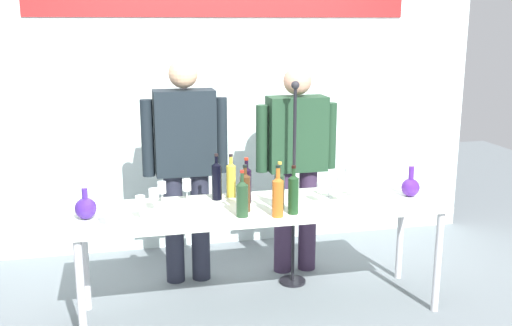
% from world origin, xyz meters
% --- Properties ---
extents(ground_plane, '(10.00, 10.00, 0.00)m').
position_xyz_m(ground_plane, '(0.00, 0.00, 0.00)').
color(ground_plane, slate).
extents(back_wall, '(4.52, 0.11, 3.00)m').
position_xyz_m(back_wall, '(0.00, 1.39, 1.50)').
color(back_wall, silver).
rests_on(back_wall, ground).
extents(display_table, '(2.45, 0.66, 0.76)m').
position_xyz_m(display_table, '(0.00, 0.00, 0.70)').
color(display_table, white).
rests_on(display_table, ground).
extents(decanter_blue_left, '(0.13, 0.13, 0.20)m').
position_xyz_m(decanter_blue_left, '(-1.12, -0.03, 0.83)').
color(decanter_blue_left, '#432391').
rests_on(decanter_blue_left, display_table).
extents(decanter_blue_right, '(0.13, 0.13, 0.21)m').
position_xyz_m(decanter_blue_right, '(1.06, -0.03, 0.83)').
color(decanter_blue_right, '#4F228E').
rests_on(decanter_blue_right, display_table).
extents(presenter_left, '(0.63, 0.22, 1.69)m').
position_xyz_m(presenter_left, '(-0.43, 0.62, 0.97)').
color(presenter_left, '#242635').
rests_on(presenter_left, ground).
extents(presenter_right, '(0.64, 0.22, 1.62)m').
position_xyz_m(presenter_right, '(0.43, 0.62, 0.93)').
color(presenter_right, '#372640').
rests_on(presenter_right, ground).
extents(wine_bottle_0, '(0.07, 0.07, 0.30)m').
position_xyz_m(wine_bottle_0, '(-0.16, 0.24, 0.89)').
color(wine_bottle_0, gold).
rests_on(wine_bottle_0, display_table).
extents(wine_bottle_1, '(0.07, 0.07, 0.32)m').
position_xyz_m(wine_bottle_1, '(-0.26, 0.19, 0.90)').
color(wine_bottle_1, black).
rests_on(wine_bottle_1, display_table).
extents(wine_bottle_2, '(0.07, 0.07, 0.31)m').
position_xyz_m(wine_bottle_2, '(-0.13, -0.10, 0.89)').
color(wine_bottle_2, '#472B15').
rests_on(wine_bottle_2, display_table).
extents(wine_bottle_3, '(0.06, 0.06, 0.31)m').
position_xyz_m(wine_bottle_3, '(0.10, -0.10, 0.89)').
color(wine_bottle_3, '#223A25').
rests_on(wine_bottle_3, display_table).
extents(wine_bottle_4, '(0.07, 0.07, 0.31)m').
position_xyz_m(wine_bottle_4, '(0.16, -0.22, 0.89)').
color(wine_bottle_4, '#193B1D').
rests_on(wine_bottle_4, display_table).
extents(wine_bottle_5, '(0.07, 0.07, 0.31)m').
position_xyz_m(wine_bottle_5, '(-0.08, 0.08, 0.89)').
color(wine_bottle_5, black).
rests_on(wine_bottle_5, display_table).
extents(wine_bottle_6, '(0.08, 0.08, 0.30)m').
position_xyz_m(wine_bottle_6, '(-0.17, -0.21, 0.88)').
color(wine_bottle_6, '#203D23').
rests_on(wine_bottle_6, display_table).
extents(wine_bottle_7, '(0.07, 0.07, 0.33)m').
position_xyz_m(wine_bottle_7, '(0.04, -0.26, 0.89)').
color(wine_bottle_7, '#C8621F').
rests_on(wine_bottle_7, display_table).
extents(wine_glass_left_0, '(0.06, 0.06, 0.15)m').
position_xyz_m(wine_glass_left_0, '(-0.79, -0.13, 0.87)').
color(wine_glass_left_0, white).
rests_on(wine_glass_left_0, display_table).
extents(wine_glass_left_1, '(0.06, 0.06, 0.15)m').
position_xyz_m(wine_glass_left_1, '(-0.99, -0.22, 0.86)').
color(wine_glass_left_1, white).
rests_on(wine_glass_left_1, display_table).
extents(wine_glass_left_2, '(0.07, 0.07, 0.15)m').
position_xyz_m(wine_glass_left_2, '(-0.70, 0.03, 0.87)').
color(wine_glass_left_2, white).
rests_on(wine_glass_left_2, display_table).
extents(wine_glass_left_3, '(0.06, 0.06, 0.15)m').
position_xyz_m(wine_glass_left_3, '(-0.63, 0.20, 0.86)').
color(wine_glass_left_3, white).
rests_on(wine_glass_left_3, display_table).
extents(wine_glass_left_4, '(0.06, 0.06, 0.15)m').
position_xyz_m(wine_glass_left_4, '(-0.47, 0.22, 0.86)').
color(wine_glass_left_4, white).
rests_on(wine_glass_left_4, display_table).
extents(wine_glass_right_0, '(0.06, 0.06, 0.14)m').
position_xyz_m(wine_glass_right_0, '(0.68, 0.00, 0.85)').
color(wine_glass_right_0, white).
rests_on(wine_glass_right_0, display_table).
extents(wine_glass_right_1, '(0.07, 0.07, 0.17)m').
position_xyz_m(wine_glass_right_1, '(0.54, -0.05, 0.88)').
color(wine_glass_right_1, white).
rests_on(wine_glass_right_1, display_table).
extents(wine_glass_right_2, '(0.06, 0.06, 0.14)m').
position_xyz_m(wine_glass_right_2, '(0.50, 0.07, 0.86)').
color(wine_glass_right_2, white).
rests_on(wine_glass_right_2, display_table).
extents(wine_glass_right_3, '(0.06, 0.06, 0.14)m').
position_xyz_m(wine_glass_right_3, '(0.41, -0.04, 0.86)').
color(wine_glass_right_3, white).
rests_on(wine_glass_right_3, display_table).
extents(wine_glass_right_4, '(0.06, 0.06, 0.17)m').
position_xyz_m(wine_glass_right_4, '(0.69, 0.20, 0.88)').
color(wine_glass_right_4, white).
rests_on(wine_glass_right_4, display_table).
extents(microphone_stand, '(0.20, 0.20, 1.53)m').
position_xyz_m(microphone_stand, '(0.34, 0.38, 0.51)').
color(microphone_stand, black).
rests_on(microphone_stand, ground).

